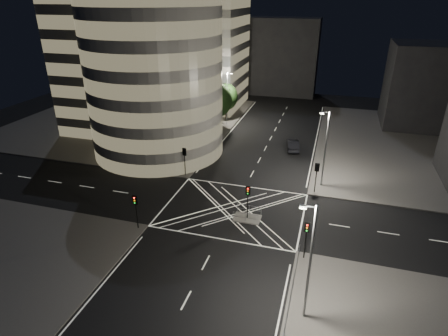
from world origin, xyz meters
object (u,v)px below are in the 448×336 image
(street_lamp_left_near, at_px, (193,126))
(sedan, at_px, (293,145))
(street_lamp_right_far, at_px, (325,147))
(traffic_signal_fr, at_px, (317,172))
(street_lamp_right_near, at_px, (309,260))
(traffic_signal_nl, at_px, (136,206))
(traffic_signal_island, at_px, (248,196))
(traffic_signal_fl, at_px, (185,156))
(central_island, at_px, (247,218))
(traffic_signal_nr, at_px, (306,233))
(street_lamp_left_far, at_px, (227,96))

(street_lamp_left_near, xyz_separation_m, sedan, (13.76, 8.70, -4.70))
(sedan, bearing_deg, street_lamp_right_far, 102.99)
(traffic_signal_fr, xyz_separation_m, street_lamp_right_near, (0.64, -20.80, 2.63))
(traffic_signal_nl, relative_size, street_lamp_right_far, 0.40)
(traffic_signal_island, bearing_deg, traffic_signal_fr, 50.67)
(sedan, bearing_deg, street_lamp_left_near, 21.67)
(traffic_signal_fr, xyz_separation_m, street_lamp_left_near, (-18.24, 5.20, 2.63))
(traffic_signal_fl, height_order, traffic_signal_island, same)
(sedan, bearing_deg, traffic_signal_island, 73.40)
(central_island, xyz_separation_m, street_lamp_right_far, (7.44, 10.50, 5.47))
(traffic_signal_fr, xyz_separation_m, street_lamp_right_far, (0.64, 2.20, 2.63))
(central_island, distance_m, traffic_signal_fl, 13.91)
(central_island, height_order, street_lamp_right_far, street_lamp_right_far)
(street_lamp_left_near, bearing_deg, traffic_signal_nl, -88.06)
(street_lamp_left_near, bearing_deg, traffic_signal_fr, -15.92)
(traffic_signal_nr, xyz_separation_m, street_lamp_left_far, (-18.24, 36.80, 2.63))
(traffic_signal_fl, bearing_deg, traffic_signal_nl, -90.00)
(central_island, height_order, street_lamp_left_far, street_lamp_left_far)
(central_island, relative_size, street_lamp_left_far, 0.30)
(central_island, bearing_deg, street_lamp_right_near, -59.25)
(street_lamp_right_far, relative_size, street_lamp_right_near, 1.00)
(traffic_signal_nr, xyz_separation_m, sedan, (-4.48, 27.50, -2.08))
(traffic_signal_nl, relative_size, street_lamp_left_far, 0.40)
(traffic_signal_island, height_order, sedan, traffic_signal_island)
(traffic_signal_nr, distance_m, street_lamp_left_far, 41.15)
(central_island, bearing_deg, traffic_signal_fl, 142.46)
(traffic_signal_island, xyz_separation_m, street_lamp_left_far, (-11.44, 31.50, 2.63))
(central_island, relative_size, street_lamp_right_far, 0.30)
(street_lamp_left_far, bearing_deg, traffic_signal_nr, -63.64)
(traffic_signal_island, relative_size, street_lamp_right_near, 0.40)
(traffic_signal_fr, bearing_deg, traffic_signal_nl, -142.31)
(street_lamp_left_far, bearing_deg, street_lamp_right_far, -48.06)
(sedan, bearing_deg, traffic_signal_nl, 53.86)
(traffic_signal_fr, xyz_separation_m, traffic_signal_island, (-6.80, -8.30, 0.00))
(traffic_signal_fr, height_order, sedan, traffic_signal_fr)
(street_lamp_left_near, bearing_deg, street_lamp_right_far, -9.03)
(central_island, distance_m, street_lamp_left_near, 18.52)
(central_island, bearing_deg, street_lamp_left_far, 109.95)
(street_lamp_right_far, bearing_deg, traffic_signal_island, -125.30)
(traffic_signal_nr, relative_size, traffic_signal_island, 1.00)
(traffic_signal_fl, height_order, sedan, traffic_signal_fl)
(central_island, distance_m, traffic_signal_nl, 12.36)
(street_lamp_left_near, bearing_deg, traffic_signal_fl, -83.03)
(traffic_signal_nl, xyz_separation_m, traffic_signal_nr, (17.60, 0.00, 0.00))
(central_island, xyz_separation_m, traffic_signal_fr, (6.80, 8.30, 2.84))
(traffic_signal_fl, distance_m, street_lamp_right_near, 27.79)
(central_island, relative_size, street_lamp_left_near, 0.30)
(street_lamp_right_far, bearing_deg, street_lamp_left_far, 131.94)
(traffic_signal_fr, bearing_deg, street_lamp_right_far, 73.89)
(traffic_signal_fl, relative_size, street_lamp_left_near, 0.40)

